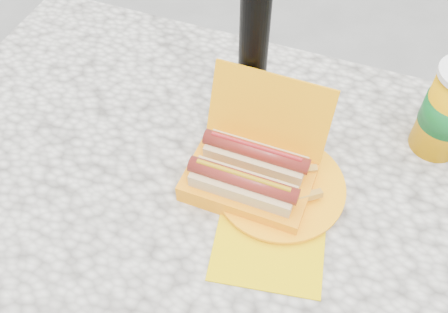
% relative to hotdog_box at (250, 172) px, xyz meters
% --- Properties ---
extents(picnic_table, '(1.20, 0.80, 0.75)m').
position_rel_hotdog_box_xyz_m(picnic_table, '(-0.05, -0.01, -0.15)').
color(picnic_table, beige).
rests_on(picnic_table, ground).
extents(hotdog_box, '(0.21, 0.20, 0.17)m').
position_rel_hotdog_box_xyz_m(hotdog_box, '(0.00, 0.00, 0.00)').
color(hotdog_box, '#FF9E08').
rests_on(hotdog_box, picnic_table).
extents(fries_plate, '(0.23, 0.32, 0.04)m').
position_rel_hotdog_box_xyz_m(fries_plate, '(0.05, 0.00, -0.03)').
color(fries_plate, '#E6BF00').
rests_on(fries_plate, picnic_table).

